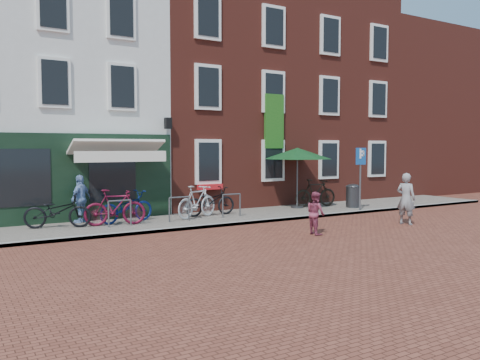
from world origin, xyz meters
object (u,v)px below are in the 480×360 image
litter_bin (353,194)px  bicycle_4 (210,201)px  bicycle_0 (58,211)px  bicycle_5 (315,193)px  bicycle_1 (115,207)px  cafe_person (81,199)px  bicycle_2 (126,207)px  parasol (297,151)px  bicycle_3 (197,202)px  boy (316,213)px  woman (406,199)px  parking_sign (361,167)px

litter_bin → bicycle_4: 6.18m
litter_bin → bicycle_0: size_ratio=0.52×
bicycle_5 → bicycle_0: bearing=98.2°
bicycle_1 → cafe_person: bearing=46.4°
bicycle_1 → bicycle_2: 0.65m
parasol → bicycle_2: bearing=-178.3°
bicycle_4 → bicycle_2: bearing=89.8°
bicycle_0 → bicycle_2: same height
cafe_person → bicycle_3: 3.83m
bicycle_3 → bicycle_5: size_ratio=1.00×
boy → bicycle_2: boy is taller
bicycle_2 → cafe_person: bearing=45.2°
bicycle_1 → bicycle_2: bicycle_1 is taller
bicycle_3 → bicycle_4: (0.67, 0.31, -0.06)m
bicycle_0 → bicycle_2: (2.14, -0.01, 0.00)m
bicycle_4 → bicycle_5: size_ratio=1.03×
bicycle_5 → litter_bin: bearing=-119.9°
woman → bicycle_3: (-5.54, 4.28, -0.18)m
parasol → woman: 5.09m
cafe_person → bicycle_1: cafe_person is taller
bicycle_3 → bicycle_2: bearing=61.1°
cafe_person → bicycle_1: size_ratio=0.82×
cafe_person → bicycle_0: size_ratio=0.80×
parasol → cafe_person: 8.57m
parasol → bicycle_0: size_ratio=1.40×
litter_bin → woman: (-1.25, -3.74, 0.23)m
boy → bicycle_3: size_ratio=0.66×
boy → litter_bin: bearing=-47.4°
litter_bin → woman: woman is taller
parking_sign → bicycle_4: parking_sign is taller
litter_bin → bicycle_5: size_ratio=0.54×
litter_bin → bicycle_4: (-6.12, 0.85, -0.01)m
parking_sign → bicycle_4: 6.06m
bicycle_2 → bicycle_5: size_ratio=1.03×
parasol → bicycle_5: bearing=-8.1°
bicycle_3 → bicycle_5: (5.59, 0.38, 0.00)m
bicycle_2 → parking_sign: bearing=-115.7°
litter_bin → cafe_person: bearing=171.5°
cafe_person → bicycle_2: (1.28, -0.73, -0.27)m
parking_sign → bicycle_5: 2.20m
woman → bicycle_4: woman is taller
boy → bicycle_4: (-1.12, 4.49, -0.02)m
boy → cafe_person: cafe_person is taller
parasol → woman: size_ratio=1.60×
parking_sign → bicycle_1: (-9.30, 1.22, -1.09)m
cafe_person → bicycle_4: cafe_person is taller
woman → bicycle_1: size_ratio=0.90×
woman → boy: size_ratio=1.36×
parking_sign → cafe_person: 10.39m
cafe_person → bicycle_3: (3.69, -1.02, -0.21)m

